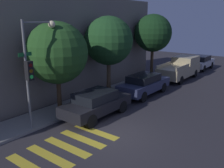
{
  "coord_description": "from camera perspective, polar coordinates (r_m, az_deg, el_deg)",
  "views": [
    {
      "loc": [
        -8.57,
        -6.7,
        5.39
      ],
      "look_at": [
        2.79,
        2.1,
        1.6
      ],
      "focal_mm": 40.0,
      "sensor_mm": 36.0,
      "label": 1
    }
  ],
  "objects": [
    {
      "name": "sedan_near_corner",
      "position": [
        14.04,
        -3.61,
        -4.39
      ],
      "size": [
        4.36,
        1.82,
        1.47
      ],
      "color": "black",
      "rests_on": "ground"
    },
    {
      "name": "traffic_light_pole",
      "position": [
        12.39,
        -17.44,
        5.21
      ],
      "size": [
        2.17,
        0.56,
        5.35
      ],
      "color": "slate",
      "rests_on": "ground"
    },
    {
      "name": "tree_far_end",
      "position": [
        22.77,
        9.35,
        11.39
      ],
      "size": [
        3.3,
        3.3,
        5.79
      ],
      "color": "#4C3823",
      "rests_on": "ground"
    },
    {
      "name": "crosswalk",
      "position": [
        11.03,
        -12.12,
        -14.82
      ],
      "size": [
        5.18,
        2.6,
        0.0
      ],
      "color": "gold",
      "rests_on": "ground"
    },
    {
      "name": "pickup_truck",
      "position": [
        23.78,
        15.38,
        3.53
      ],
      "size": [
        5.41,
        2.04,
        1.92
      ],
      "color": "tan",
      "rests_on": "ground"
    },
    {
      "name": "building_row",
      "position": [
        17.76,
        -23.23,
        7.32
      ],
      "size": [
        26.0,
        6.0,
        6.9
      ],
      "primitive_type": "cube",
      "color": "slate",
      "rests_on": "ground"
    },
    {
      "name": "tree_near_corner",
      "position": [
        14.26,
        -12.5,
        6.94
      ],
      "size": [
        3.47,
        3.47,
        5.28
      ],
      "color": "#42301E",
      "rests_on": "ground"
    },
    {
      "name": "ground_plane",
      "position": [
        12.14,
        -0.24,
        -11.58
      ],
      "size": [
        60.0,
        60.0,
        0.0
      ],
      "primitive_type": "plane",
      "color": "#2D2B30"
    },
    {
      "name": "sidewalk",
      "position": [
        14.9,
        -13.36,
        -6.57
      ],
      "size": [
        26.0,
        2.12,
        0.14
      ],
      "primitive_type": "cube",
      "color": "gray",
      "rests_on": "ground"
    },
    {
      "name": "sedan_middle",
      "position": [
        18.11,
        7.35,
        -0.0
      ],
      "size": [
        4.69,
        1.79,
        1.52
      ],
      "color": "#2D3351",
      "rests_on": "ground"
    },
    {
      "name": "sedan_far_end",
      "position": [
        28.89,
        19.59,
        4.76
      ],
      "size": [
        4.23,
        1.8,
        1.5
      ],
      "color": "silver",
      "rests_on": "ground"
    },
    {
      "name": "tree_midblock",
      "position": [
        17.53,
        -0.78,
        9.82
      ],
      "size": [
        3.39,
        3.39,
        5.59
      ],
      "color": "brown",
      "rests_on": "ground"
    }
  ]
}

